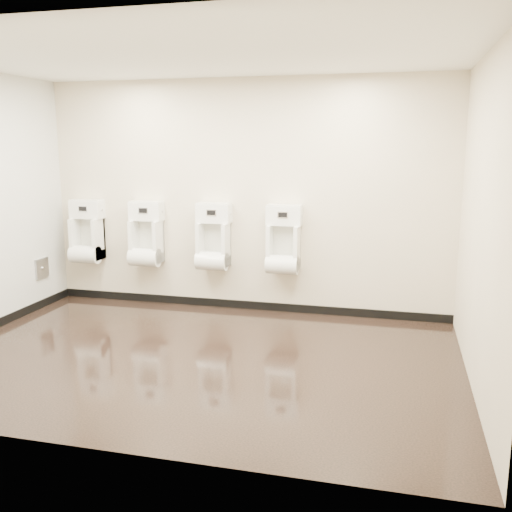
{
  "coord_description": "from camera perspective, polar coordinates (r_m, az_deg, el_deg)",
  "views": [
    {
      "loc": [
        1.83,
        -4.91,
        2.03
      ],
      "look_at": [
        0.46,
        0.55,
        0.92
      ],
      "focal_mm": 40.0,
      "sensor_mm": 36.0,
      "label": 1
    }
  ],
  "objects": [
    {
      "name": "urinal_1",
      "position": [
        7.3,
        -10.93,
        1.71
      ],
      "size": [
        0.43,
        0.32,
        0.8
      ],
      "color": "white",
      "rests_on": "back_wall"
    },
    {
      "name": "ground",
      "position": [
        5.62,
        -5.99,
        -10.11
      ],
      "size": [
        5.0,
        3.5,
        0.0
      ],
      "primitive_type": "cube",
      "color": "black",
      "rests_on": "ground"
    },
    {
      "name": "back_wall",
      "position": [
        6.94,
        -1.23,
        5.92
      ],
      "size": [
        5.0,
        0.02,
        2.8
      ],
      "primitive_type": "cube",
      "color": "beige",
      "rests_on": "ground"
    },
    {
      "name": "ceiling",
      "position": [
        5.3,
        -6.64,
        19.41
      ],
      "size": [
        5.0,
        3.5,
        0.0
      ],
      "primitive_type": "cube",
      "color": "white"
    },
    {
      "name": "front_wall",
      "position": [
        3.71,
        -15.74,
        0.9
      ],
      "size": [
        5.0,
        0.02,
        2.8
      ],
      "primitive_type": "cube",
      "color": "beige",
      "rests_on": "ground"
    },
    {
      "name": "urinal_0",
      "position": [
        7.69,
        -16.57,
        1.92
      ],
      "size": [
        0.43,
        0.32,
        0.8
      ],
      "color": "white",
      "rests_on": "back_wall"
    },
    {
      "name": "urinal_2",
      "position": [
        6.97,
        -4.3,
        1.44
      ],
      "size": [
        0.43,
        0.32,
        0.8
      ],
      "color": "white",
      "rests_on": "back_wall"
    },
    {
      "name": "skirting_back",
      "position": [
        7.17,
        -1.22,
        -4.89
      ],
      "size": [
        5.0,
        0.02,
        0.1
      ],
      "primitive_type": "cube",
      "color": "black",
      "rests_on": "ground"
    },
    {
      "name": "urinal_3",
      "position": [
        6.75,
        2.76,
        1.14
      ],
      "size": [
        0.43,
        0.32,
        0.8
      ],
      "color": "white",
      "rests_on": "back_wall"
    },
    {
      "name": "access_panel",
      "position": [
        7.64,
        -20.63,
        -1.15
      ],
      "size": [
        0.04,
        0.25,
        0.25
      ],
      "color": "#9E9EA3",
      "rests_on": "left_wall"
    },
    {
      "name": "right_wall",
      "position": [
        4.99,
        21.74,
        3.08
      ],
      "size": [
        0.02,
        3.5,
        2.8
      ],
      "primitive_type": "cube",
      "color": "beige",
      "rests_on": "ground"
    }
  ]
}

